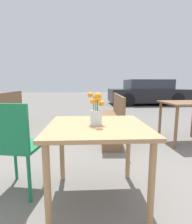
{
  "coord_description": "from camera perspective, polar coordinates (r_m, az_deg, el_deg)",
  "views": [
    {
      "loc": [
        -0.13,
        -1.46,
        1.05
      ],
      "look_at": [
        -0.01,
        0.01,
        0.81
      ],
      "focal_mm": 28.0,
      "sensor_mm": 36.0,
      "label": 1
    }
  ],
  "objects": [
    {
      "name": "table_back",
      "position": [
        3.49,
        27.45,
        0.88
      ],
      "size": [
        0.82,
        0.7,
        0.73
      ],
      "color": "brown",
      "rests_on": "ground_plane"
    },
    {
      "name": "bench_near",
      "position": [
        3.33,
        5.63,
        -1.18
      ],
      "size": [
        0.47,
        1.48,
        0.85
      ],
      "color": "brown",
      "rests_on": "ground_plane"
    },
    {
      "name": "flower_vase",
      "position": [
        1.49,
        0.08,
        -0.2
      ],
      "size": [
        0.14,
        0.17,
        0.28
      ],
      "color": "silver",
      "rests_on": "table_front"
    },
    {
      "name": "bench_middle",
      "position": [
        4.86,
        -26.77,
        1.23
      ],
      "size": [
        0.4,
        1.55,
        0.85
      ],
      "color": "brown",
      "rests_on": "ground_plane"
    },
    {
      "name": "ground_plane",
      "position": [
        1.81,
        0.4,
        -26.42
      ],
      "size": [
        40.0,
        40.0,
        0.0
      ],
      "primitive_type": "plane",
      "color": "slate"
    },
    {
      "name": "parked_car",
      "position": [
        9.37,
        16.27,
        6.1
      ],
      "size": [
        3.84,
        2.01,
        1.25
      ],
      "color": "black",
      "rests_on": "ground_plane"
    },
    {
      "name": "table_front",
      "position": [
        1.54,
        0.42,
        -7.82
      ],
      "size": [
        0.87,
        0.85,
        0.7
      ],
      "color": "tan",
      "rests_on": "ground_plane"
    },
    {
      "name": "cafe_chair",
      "position": [
        1.79,
        -25.0,
        -9.05
      ],
      "size": [
        0.47,
        0.47,
        0.89
      ],
      "color": "#197A47",
      "rests_on": "ground_plane"
    }
  ]
}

